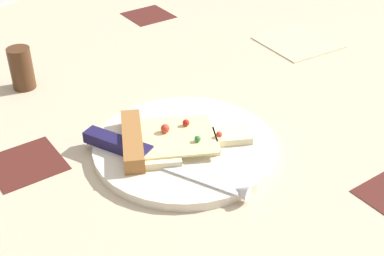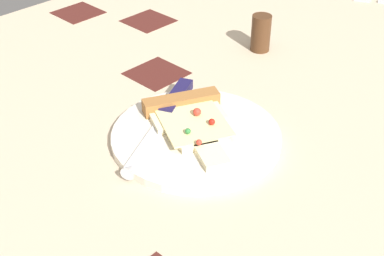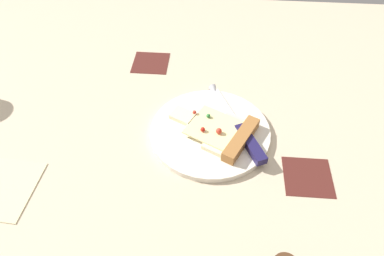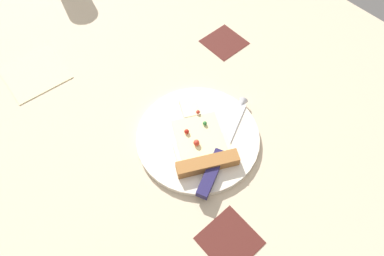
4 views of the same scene
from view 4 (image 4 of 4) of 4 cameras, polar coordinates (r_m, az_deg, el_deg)
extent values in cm
cube|color=#C6B293|center=(73.77, -8.16, -3.20)|extent=(137.74, 137.74, 3.00)
cube|color=#4C1E19|center=(89.96, 5.21, 13.53)|extent=(9.00, 9.00, 0.20)
cube|color=#4C1E19|center=(64.85, 6.00, -17.66)|extent=(9.00, 9.00, 0.20)
cylinder|color=silver|center=(71.82, 0.95, -1.52)|extent=(24.92, 24.92, 1.27)
cube|color=beige|center=(68.94, 1.83, -3.81)|extent=(12.52, 10.33, 1.00)
cube|color=beige|center=(71.60, 0.65, -0.06)|extent=(8.96, 8.25, 1.00)
cube|color=beige|center=(74.29, -0.34, 3.10)|extent=(5.56, 6.27, 1.00)
cube|color=#F2E099|center=(69.79, 1.19, -1.46)|extent=(12.73, 13.08, 0.30)
cube|color=#9E6633|center=(67.10, 2.53, -5.74)|extent=(11.88, 7.75, 2.20)
sphere|color=red|center=(68.27, 0.72, -2.36)|extent=(1.20, 1.20, 1.20)
sphere|color=red|center=(72.36, 0.97, 2.60)|extent=(0.83, 0.83, 0.83)
sphere|color=#2D7A38|center=(70.85, 2.07, 0.78)|extent=(0.85, 0.85, 0.85)
sphere|color=#B21E14|center=(69.72, -0.87, -0.56)|extent=(0.95, 0.95, 0.95)
cube|color=silver|center=(72.88, 6.55, 0.43)|extent=(11.69, 6.97, 0.30)
cone|color=silver|center=(76.27, 8.06, 3.92)|extent=(2.67, 2.67, 2.00)
cube|color=#1E1947|center=(66.60, 3.13, -7.29)|extent=(9.97, 6.29, 1.60)
cube|color=beige|center=(90.09, -24.01, 8.09)|extent=(13.82, 13.82, 0.40)
camera|label=1|loc=(0.76, 55.55, 20.39)|focal=49.13mm
camera|label=2|loc=(1.01, 5.83, 48.53)|focal=49.93mm
camera|label=3|loc=(0.37, -78.16, -1.73)|focal=33.42mm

